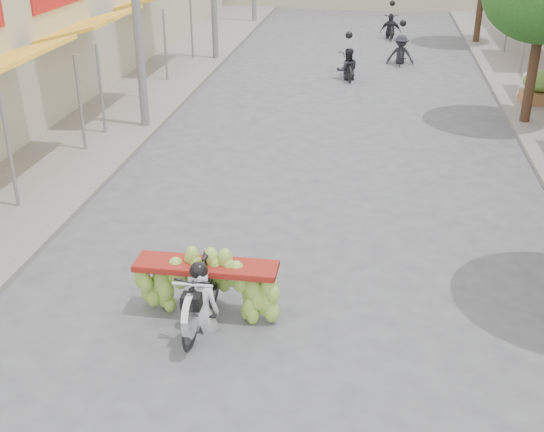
{
  "coord_description": "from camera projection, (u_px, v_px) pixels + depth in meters",
  "views": [
    {
      "loc": [
        0.99,
        -6.0,
        6.09
      ],
      "look_at": [
        -0.59,
        4.44,
        1.1
      ],
      "focal_mm": 45.0,
      "sensor_mm": 36.0,
      "label": 1
    }
  ],
  "objects": [
    {
      "name": "sidewalk_left",
      "position": [
        128.0,
        97.0,
        22.44
      ],
      "size": [
        4.0,
        60.0,
        0.12
      ],
      "primitive_type": "cube",
      "color": "gray",
      "rests_on": "ground"
    },
    {
      "name": "banana_motorbike",
      "position": [
        203.0,
        285.0,
        10.43
      ],
      "size": [
        2.23,
        1.95,
        1.96
      ],
      "color": "black",
      "rests_on": "ground"
    },
    {
      "name": "pedestrian",
      "position": [
        530.0,
        71.0,
        22.0
      ],
      "size": [
        0.85,
        0.59,
        1.6
      ],
      "rotation": [
        0.0,
        0.0,
        3.3
      ],
      "color": "white",
      "rests_on": "ground"
    },
    {
      "name": "produce_crate_far",
      "position": [
        542.0,
        85.0,
        21.26
      ],
      "size": [
        1.2,
        0.88,
        1.16
      ],
      "color": "olive",
      "rests_on": "ground"
    },
    {
      "name": "bg_motorbike_c",
      "position": [
        391.0,
        21.0,
        31.56
      ],
      "size": [
        0.99,
        1.78,
        1.95
      ],
      "color": "black",
      "rests_on": "ground"
    },
    {
      "name": "bg_motorbike_b",
      "position": [
        401.0,
        43.0,
        26.7
      ],
      "size": [
        1.07,
        1.77,
        1.95
      ],
      "color": "black",
      "rests_on": "ground"
    },
    {
      "name": "bg_motorbike_a",
      "position": [
        348.0,
        59.0,
        24.5
      ],
      "size": [
        0.9,
        1.7,
        1.95
      ],
      "color": "black",
      "rests_on": "ground"
    }
  ]
}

